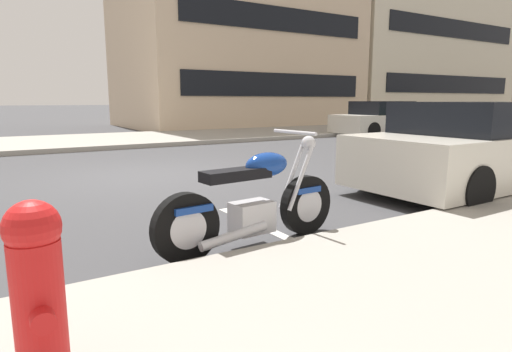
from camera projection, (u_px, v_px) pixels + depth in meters
ground_plane at (150, 176)px, 8.17m from camera, size 260.00×260.00×0.00m
sidewalk_far_curb at (349, 129)px, 20.41m from camera, size 120.00×5.00×0.14m
parking_stall_stripe at (269, 230)px, 4.74m from camera, size 0.12×2.20×0.01m
parked_motorcycle at (254, 204)px, 4.15m from camera, size 2.06×0.62×1.11m
parked_car_second_in_row at (475, 148)px, 6.77m from camera, size 4.17×1.95×1.39m
car_opposite_curb at (382, 120)px, 17.17m from camera, size 4.13×2.03×1.38m
fire_hydrant at (38, 290)px, 1.88m from camera, size 0.24×0.36×0.86m
townhouse_far_uphill at (235, 37)px, 23.81m from camera, size 11.99×8.67×9.77m
townhouse_corner_block at (389, 44)px, 31.64m from camera, size 14.55×10.87×11.01m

